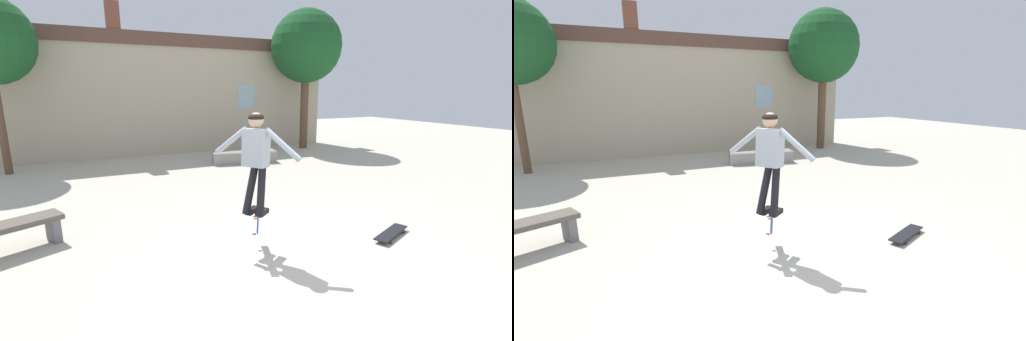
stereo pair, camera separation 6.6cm
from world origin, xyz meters
The scene contains 7 objects.
ground_plane centered at (0.00, 0.00, 0.00)m, with size 40.00×40.00×0.00m, color beige.
building_backdrop centered at (-0.01, 9.47, 2.23)m, with size 13.88×0.52×5.14m.
tree_right centered at (5.31, 8.34, 3.93)m, with size 2.74×2.74×5.34m.
skate_ledge centered at (1.95, 6.64, 0.20)m, with size 2.12×0.95×0.39m.
skater centered at (-0.37, 0.76, 1.46)m, with size 0.87×1.14×1.46m.
skateboard_flipping centered at (-0.38, 0.68, 0.42)m, with size 0.39×0.74×0.53m.
skateboard_resting centered at (1.84, 0.28, 0.07)m, with size 0.89×0.53×0.08m.
Camera 1 is at (-2.35, -3.49, 2.34)m, focal length 24.00 mm.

